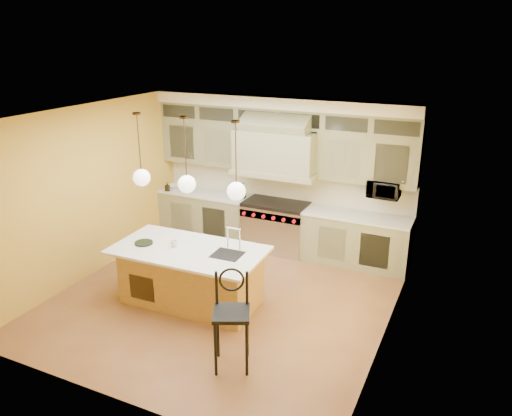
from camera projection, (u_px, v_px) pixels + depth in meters
The scene contains 18 objects.
floor at pixel (223, 300), 7.87m from camera, with size 5.00×5.00×0.00m, color brown.
ceiling at pixel (218, 115), 6.90m from camera, with size 5.00×5.00×0.00m, color white.
wall_back at pixel (284, 173), 9.52m from camera, with size 5.00×5.00×0.00m, color gold.
wall_front at pixel (106, 287), 5.25m from camera, with size 5.00×5.00×0.00m, color gold.
wall_left at pixel (90, 192), 8.38m from camera, with size 5.00×5.00×0.00m, color gold.
wall_right at pixel (391, 242), 6.39m from camera, with size 5.00×5.00×0.00m, color gold.
back_cabinetry at pixel (278, 177), 9.30m from camera, with size 5.00×0.77×2.90m.
range at pixel (276, 226), 9.54m from camera, with size 1.20×0.74×0.96m.
kitchen_island at pixel (191, 274), 7.65m from camera, with size 2.32×1.28×1.35m.
counter_stool at pixel (232, 313), 6.11m from camera, with size 0.59×0.59×1.27m.
microwave at pixel (384, 189), 8.53m from camera, with size 0.54×0.37×0.30m, color black.
oil_bottle_a at pixel (243, 191), 9.62m from camera, with size 0.12×0.12×0.31m, color black.
oil_bottle_b at pixel (167, 187), 10.09m from camera, with size 0.08×0.08×0.18m, color black.
fruit_bowl at pixel (174, 186), 10.30m from camera, with size 0.25×0.25×0.06m, color silver.
cup at pixel (174, 244), 7.52m from camera, with size 0.11×0.11×0.10m, color silver.
pendant_left at pixel (142, 176), 7.48m from camera, with size 0.26×0.26×1.11m.
pendant_center at pixel (187, 182), 7.16m from camera, with size 0.26×0.26×1.11m.
pendant_right at pixel (236, 189), 6.84m from camera, with size 0.26×0.26×1.11m.
Camera 1 is at (3.41, -6.06, 3.99)m, focal length 35.00 mm.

